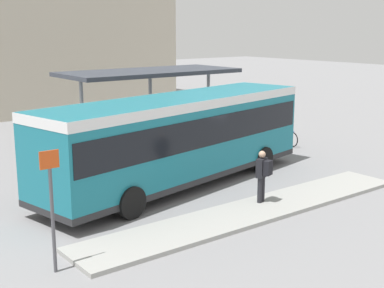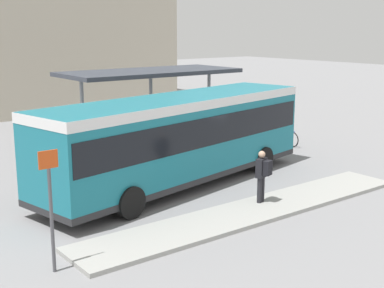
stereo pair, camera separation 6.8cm
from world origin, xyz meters
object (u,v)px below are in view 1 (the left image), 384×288
(city_bus, at_px, (180,134))
(bicycle_black, at_px, (275,135))
(pedestrian_waiting, at_px, (263,173))
(potted_planter_near_shelter, at_px, (229,132))
(platform_sign, at_px, (52,206))
(bicycle_blue, at_px, (284,137))

(city_bus, height_order, bicycle_black, city_bus)
(pedestrian_waiting, xyz_separation_m, potted_planter_near_shelter, (4.77, 6.90, -0.38))
(potted_planter_near_shelter, xyz_separation_m, platform_sign, (-11.68, -7.30, 0.89))
(city_bus, relative_size, platform_sign, 4.01)
(city_bus, height_order, pedestrian_waiting, city_bus)
(city_bus, height_order, platform_sign, city_bus)
(bicycle_black, relative_size, potted_planter_near_shelter, 1.20)
(bicycle_black, height_order, platform_sign, platform_sign)
(pedestrian_waiting, distance_m, potted_planter_near_shelter, 8.40)
(bicycle_blue, relative_size, potted_planter_near_shelter, 1.31)
(pedestrian_waiting, distance_m, bicycle_blue, 8.92)
(bicycle_black, xyz_separation_m, potted_planter_near_shelter, (-2.31, 0.70, 0.33))
(platform_sign, bearing_deg, potted_planter_near_shelter, 31.98)
(bicycle_blue, relative_size, bicycle_black, 1.09)
(bicycle_blue, height_order, bicycle_black, bicycle_blue)
(potted_planter_near_shelter, distance_m, platform_sign, 13.80)
(pedestrian_waiting, bearing_deg, city_bus, -7.09)
(bicycle_black, relative_size, platform_sign, 0.55)
(city_bus, bearing_deg, platform_sign, -160.21)
(pedestrian_waiting, relative_size, potted_planter_near_shelter, 1.24)
(bicycle_blue, relative_size, platform_sign, 0.61)
(bicycle_black, bearing_deg, platform_sign, 121.18)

